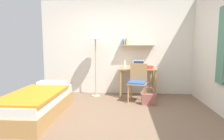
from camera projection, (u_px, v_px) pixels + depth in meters
The scene contains 10 objects.
ground_plane at pixel (116, 119), 3.52m from camera, with size 5.28×5.28×0.00m, color brown.
wall_back at pixel (120, 47), 5.36m from camera, with size 4.40×0.27×2.60m.
bed at pixel (38, 103), 3.68m from camera, with size 0.87×1.87×0.54m.
desk at pixel (137, 74), 5.09m from camera, with size 0.98×0.54×0.76m.
desk_chair at pixel (138, 81), 4.62m from camera, with size 0.51×0.48×0.92m.
standing_lamp at pixel (95, 38), 4.94m from camera, with size 0.41×0.41×1.74m.
laptop at pixel (139, 66), 5.13m from camera, with size 0.32×0.22×0.20m.
water_bottle at pixel (125, 64), 5.13m from camera, with size 0.06×0.06×0.21m, color silver.
book_stack at pixel (150, 67), 5.00m from camera, with size 0.19×0.25×0.07m.
handbag at pixel (149, 99), 4.38m from camera, with size 0.33×0.12×0.41m.
Camera 1 is at (0.16, -3.37, 1.34)m, focal length 30.70 mm.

